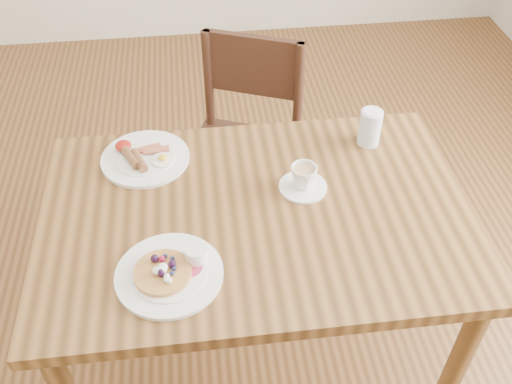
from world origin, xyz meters
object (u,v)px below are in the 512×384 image
Objects in this scene: chair_far at (244,143)px; teacup_saucer at (303,179)px; pancake_plate at (171,271)px; breakfast_plate at (144,157)px; water_glass at (370,128)px; dining_table at (256,234)px.

teacup_saucer is (0.11, -0.56, 0.29)m from chair_far.
pancake_plate is 1.00× the size of breakfast_plate.
water_glass is (0.24, 0.18, 0.02)m from teacup_saucer.
chair_far is 3.26× the size of pancake_plate.
teacup_saucer is 0.31m from water_glass.
chair_far is 3.26× the size of breakfast_plate.
dining_table is 10.21× the size of water_glass.
dining_table is 1.36× the size of chair_far.
chair_far is 0.57m from breakfast_plate.
chair_far reaches higher than teacup_saucer.
dining_table is 4.44× the size of breakfast_plate.
water_glass reaches higher than teacup_saucer.
teacup_saucer is (0.46, -0.18, 0.02)m from breakfast_plate.
pancake_plate reaches higher than breakfast_plate.
chair_far reaches higher than dining_table.
pancake_plate is at bearing -144.34° from teacup_saucer.
water_glass is (0.39, 0.26, 0.16)m from dining_table.
breakfast_plate is at bearing 99.35° from pancake_plate.
chair_far is (0.03, 0.63, -0.16)m from dining_table.
pancake_plate is 1.93× the size of teacup_saucer.
water_glass is at bearing 37.21° from teacup_saucer.
breakfast_plate reaches higher than dining_table.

